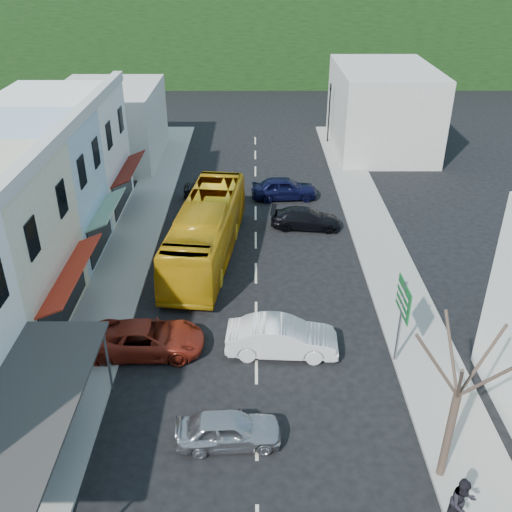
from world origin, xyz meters
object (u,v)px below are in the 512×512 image
at_px(car_silver, 228,428).
at_px(car_white, 282,340).
at_px(pedestrian_left, 61,341).
at_px(car_red, 146,339).
at_px(street_tree, 457,396).
at_px(pedestrian_right, 461,505).
at_px(direction_sign, 400,324).
at_px(traffic_signal, 329,114).
at_px(bus, 206,233).

height_order(car_silver, car_white, same).
distance_m(car_white, pedestrian_left, 9.63).
distance_m(car_red, street_tree, 13.49).
height_order(car_silver, pedestrian_right, pedestrian_right).
xyz_separation_m(car_silver, direction_sign, (7.11, 4.57, 1.36)).
bearing_deg(car_red, traffic_signal, -22.20).
distance_m(car_red, pedestrian_right, 14.25).
relative_size(car_silver, direction_sign, 1.07).
distance_m(car_silver, car_red, 6.60).
distance_m(car_white, pedestrian_right, 10.14).
distance_m(bus, street_tree, 18.29).
xyz_separation_m(car_silver, traffic_signal, (7.63, 35.57, 1.98)).
bearing_deg(direction_sign, car_white, 170.49).
relative_size(car_white, pedestrian_right, 2.59).
xyz_separation_m(car_red, traffic_signal, (11.50, 30.22, 1.98)).
distance_m(bus, direction_sign, 13.10).
bearing_deg(bus, traffic_signal, 72.87).
bearing_deg(car_silver, pedestrian_left, 53.56).
xyz_separation_m(bus, traffic_signal, (9.44, 21.40, 1.13)).
relative_size(car_silver, street_tree, 0.60).
bearing_deg(car_red, car_silver, -145.51).
bearing_deg(car_silver, direction_sign, -60.92).
bearing_deg(bus, direction_sign, -40.45).
distance_m(direction_sign, traffic_signal, 31.01).
distance_m(pedestrian_left, direction_sign, 14.59).
xyz_separation_m(bus, car_silver, (1.80, -14.17, -0.85)).
distance_m(car_red, direction_sign, 11.09).
bearing_deg(street_tree, car_white, 127.37).
bearing_deg(street_tree, traffic_signal, 89.57).
height_order(pedestrian_right, traffic_signal, traffic_signal).
distance_m(pedestrian_left, pedestrian_right, 16.92).
bearing_deg(street_tree, car_red, 148.50).
bearing_deg(pedestrian_right, street_tree, 74.31).
height_order(pedestrian_left, direction_sign, direction_sign).
bearing_deg(traffic_signal, bus, 69.75).
relative_size(bus, pedestrian_right, 6.82).
distance_m(direction_sign, street_tree, 6.31).
relative_size(car_white, pedestrian_left, 2.59).
xyz_separation_m(bus, car_white, (3.97, -8.90, -0.85)).
height_order(pedestrian_left, pedestrian_right, same).
relative_size(pedestrian_left, direction_sign, 0.41).
relative_size(car_red, pedestrian_left, 2.71).
bearing_deg(direction_sign, car_red, 174.39).
distance_m(bus, car_silver, 14.31).
relative_size(bus, pedestrian_left, 6.82).
xyz_separation_m(car_silver, car_red, (-3.87, 5.35, 0.00)).
bearing_deg(pedestrian_left, car_white, -90.74).
bearing_deg(street_tree, direction_sign, 92.31).
distance_m(pedestrian_left, street_tree, 16.31).
distance_m(car_red, traffic_signal, 32.39).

